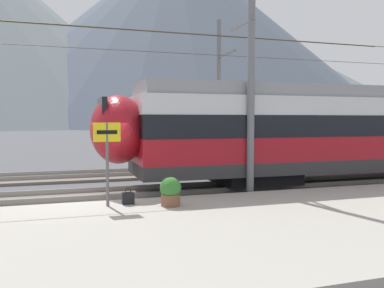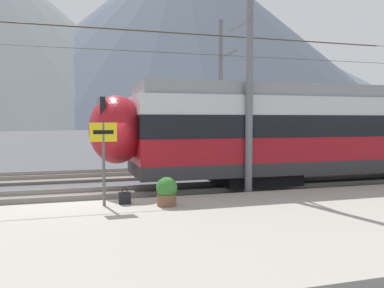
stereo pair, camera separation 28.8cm
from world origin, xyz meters
The scene contains 11 objects.
ground_plane centered at (0.00, 0.00, 0.00)m, with size 400.00×400.00×0.00m, color #4C4C51.
platform_slab centered at (0.00, -4.05, 0.16)m, with size 120.00×6.86×0.32m, color #A39E93.
track_near centered at (0.00, 1.27, 0.07)m, with size 120.00×3.00×0.28m.
track_far centered at (0.00, 6.37, 0.07)m, with size 120.00×3.00×0.28m.
catenary_mast_mid centered at (5.15, -0.17, 4.31)m, with size 45.53×1.84×8.37m.
catenary_mast_far_side centered at (7.45, 8.18, 4.15)m, with size 45.53×2.25×7.93m.
platform_sign centered at (0.48, -1.38, 1.93)m, with size 0.70×0.08×2.20m.
handbag_near_sign centered at (1.02, -1.31, 0.48)m, with size 0.32×0.18×0.45m.
potted_plant_platform_edge centered at (2.06, -1.86, 0.72)m, with size 0.57×0.57×0.77m.
mountain_central_peak centered at (51.68, 176.30, 43.54)m, with size 195.77×195.77×87.09m, color #515B6B.
mountain_right_ridge centered at (106.72, 216.82, 30.76)m, with size 211.34×211.34×61.53m, color slate.
Camera 2 is at (-0.33, -12.12, 2.59)m, focal length 37.58 mm.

